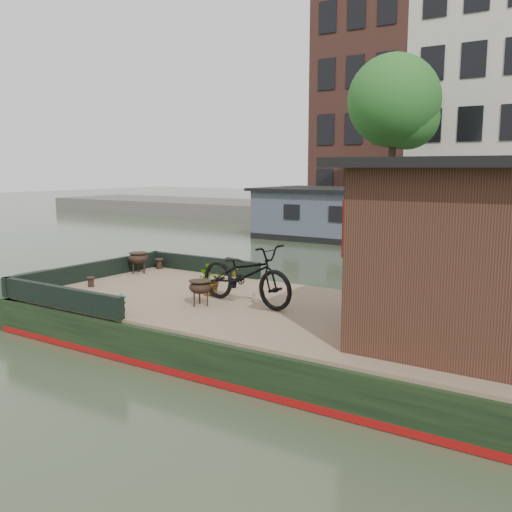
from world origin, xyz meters
The scene contains 15 objects.
ground centered at (0.00, 0.00, 0.00)m, with size 120.00×120.00×0.00m, color #293723.
houseboat_hull centered at (-1.33, 0.00, 0.27)m, with size 14.01×4.02×0.60m.
houseboat_deck centered at (0.00, 0.00, 0.62)m, with size 11.80×3.80×0.05m, color #78634A.
bow_bulwark centered at (-5.07, 0.00, 0.82)m, with size 3.00×4.00×0.35m.
bicycle centered at (-1.99, -0.04, 1.17)m, with size 0.69×1.99×1.05m, color black.
potted_plant_b centered at (-2.96, 0.95, 0.84)m, with size 0.21×0.17×0.38m, color brown.
potted_plant_c centered at (-2.96, 0.18, 0.92)m, with size 0.49×0.42×0.54m, color brown.
potted_plant_d centered at (0.20, 1.27, 0.89)m, with size 0.27×0.27×0.48m, color maroon.
potted_plant_e centered at (-3.24, -1.70, 0.82)m, with size 0.18×0.12×0.34m, color brown.
brazier_front centered at (-2.58, -0.55, 0.87)m, with size 0.40×0.40×0.43m, color black, non-canonical shape.
brazier_rear centered at (-5.60, 1.04, 0.88)m, with size 0.43×0.43×0.46m, color black, non-canonical shape.
bollard_port centered at (-5.60, 1.70, 0.77)m, with size 0.21×0.21×0.24m, color black.
bollard_stbd centered at (-5.32, -0.53, 0.75)m, with size 0.17×0.17×0.19m, color black.
dinghy centered at (-3.60, 11.50, 0.29)m, with size 2.02×2.84×0.59m, color black.
tree_left centered at (-6.36, 19.07, 5.89)m, with size 4.40×4.40×7.40m.
Camera 1 is at (3.36, -7.85, 2.95)m, focal length 40.00 mm.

